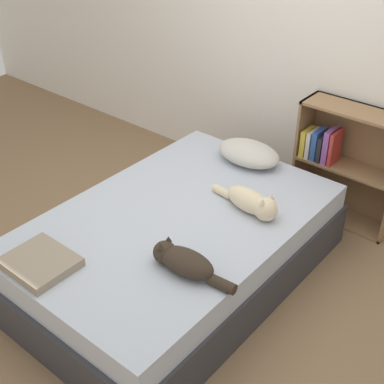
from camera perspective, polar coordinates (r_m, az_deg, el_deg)
ground_plane at (r=3.52m, az=-1.59°, el=-8.76°), size 8.00×8.00×0.00m
wall_back at (r=3.97m, az=12.43°, el=16.29°), size 8.00×0.06×2.50m
bed at (r=3.37m, az=-1.65°, el=-5.86°), size 1.32×2.02×0.46m
pillow at (r=3.77m, az=6.07°, el=4.15°), size 0.47×0.31×0.14m
cat_light at (r=3.25m, az=6.50°, el=-1.14°), size 0.50×0.19×0.16m
cat_dark at (r=2.80m, az=-0.96°, el=-7.37°), size 0.50×0.19×0.15m
bookshelf at (r=3.97m, az=16.09°, el=3.24°), size 0.75×0.26×0.87m
blanket_fold at (r=2.96m, az=-15.89°, el=-7.24°), size 0.36×0.31×0.05m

